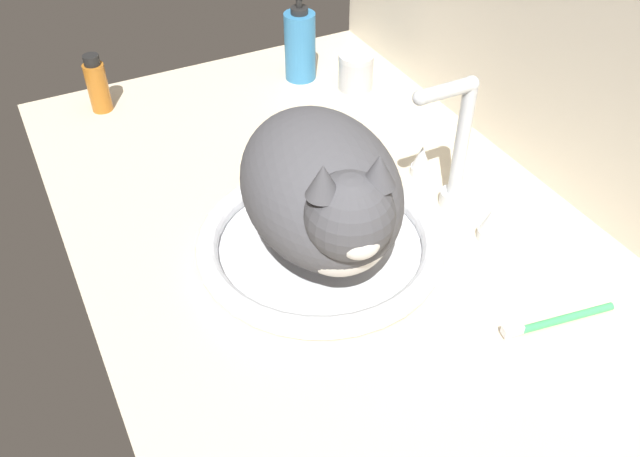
{
  "coord_description": "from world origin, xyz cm",
  "views": [
    {
      "loc": [
        65.49,
        -35.32,
        67.15
      ],
      "look_at": [
        3.58,
        -3.45,
        7.0
      ],
      "focal_mm": 37.63,
      "sensor_mm": 36.0,
      "label": 1
    }
  ],
  "objects_px": {
    "cat": "(324,191)",
    "toothbrush": "(555,320)",
    "faucet": "(455,160)",
    "soap_pump_bottle": "(300,44)",
    "sink_basin": "(320,243)",
    "metal_jar": "(356,71)",
    "amber_bottle": "(97,85)"
  },
  "relations": [
    {
      "from": "sink_basin",
      "to": "toothbrush",
      "type": "xyz_separation_m",
      "value": [
        0.26,
        0.2,
        -0.01
      ]
    },
    {
      "from": "faucet",
      "to": "soap_pump_bottle",
      "type": "bearing_deg",
      "value": -177.38
    },
    {
      "from": "metal_jar",
      "to": "toothbrush",
      "type": "bearing_deg",
      "value": -6.59
    },
    {
      "from": "metal_jar",
      "to": "sink_basin",
      "type": "bearing_deg",
      "value": -35.59
    },
    {
      "from": "cat",
      "to": "toothbrush",
      "type": "bearing_deg",
      "value": 40.31
    },
    {
      "from": "faucet",
      "to": "soap_pump_bottle",
      "type": "xyz_separation_m",
      "value": [
        -0.47,
        -0.02,
        -0.01
      ]
    },
    {
      "from": "sink_basin",
      "to": "metal_jar",
      "type": "xyz_separation_m",
      "value": [
        -0.38,
        0.27,
        0.02
      ]
    },
    {
      "from": "sink_basin",
      "to": "amber_bottle",
      "type": "height_order",
      "value": "amber_bottle"
    },
    {
      "from": "soap_pump_bottle",
      "to": "toothbrush",
      "type": "distance_m",
      "value": 0.73
    },
    {
      "from": "soap_pump_bottle",
      "to": "cat",
      "type": "bearing_deg",
      "value": -22.47
    },
    {
      "from": "amber_bottle",
      "to": "toothbrush",
      "type": "bearing_deg",
      "value": 25.94
    },
    {
      "from": "metal_jar",
      "to": "toothbrush",
      "type": "xyz_separation_m",
      "value": [
        0.64,
        -0.07,
        -0.03
      ]
    },
    {
      "from": "faucet",
      "to": "amber_bottle",
      "type": "xyz_separation_m",
      "value": [
        -0.52,
        -0.4,
        -0.03
      ]
    },
    {
      "from": "soap_pump_bottle",
      "to": "amber_bottle",
      "type": "bearing_deg",
      "value": -98.64
    },
    {
      "from": "amber_bottle",
      "to": "metal_jar",
      "type": "distance_m",
      "value": 0.48
    },
    {
      "from": "cat",
      "to": "sink_basin",
      "type": "bearing_deg",
      "value": 169.55
    },
    {
      "from": "faucet",
      "to": "cat",
      "type": "height_order",
      "value": "cat"
    },
    {
      "from": "metal_jar",
      "to": "soap_pump_bottle",
      "type": "relative_size",
      "value": 0.38
    },
    {
      "from": "cat",
      "to": "amber_bottle",
      "type": "relative_size",
      "value": 3.72
    },
    {
      "from": "sink_basin",
      "to": "metal_jar",
      "type": "relative_size",
      "value": 5.03
    },
    {
      "from": "sink_basin",
      "to": "amber_bottle",
      "type": "relative_size",
      "value": 3.21
    },
    {
      "from": "amber_bottle",
      "to": "soap_pump_bottle",
      "type": "xyz_separation_m",
      "value": [
        0.06,
        0.38,
        0.02
      ]
    },
    {
      "from": "cat",
      "to": "metal_jar",
      "type": "distance_m",
      "value": 0.49
    },
    {
      "from": "toothbrush",
      "to": "sink_basin",
      "type": "bearing_deg",
      "value": -142.2
    },
    {
      "from": "faucet",
      "to": "metal_jar",
      "type": "xyz_separation_m",
      "value": [
        -0.38,
        0.05,
        -0.05
      ]
    },
    {
      "from": "amber_bottle",
      "to": "toothbrush",
      "type": "distance_m",
      "value": 0.87
    },
    {
      "from": "metal_jar",
      "to": "faucet",
      "type": "bearing_deg",
      "value": -8.13
    },
    {
      "from": "sink_basin",
      "to": "toothbrush",
      "type": "height_order",
      "value": "sink_basin"
    },
    {
      "from": "sink_basin",
      "to": "toothbrush",
      "type": "distance_m",
      "value": 0.33
    },
    {
      "from": "faucet",
      "to": "cat",
      "type": "bearing_deg",
      "value": -85.35
    },
    {
      "from": "cat",
      "to": "amber_bottle",
      "type": "height_order",
      "value": "cat"
    },
    {
      "from": "metal_jar",
      "to": "amber_bottle",
      "type": "bearing_deg",
      "value": -107.45
    }
  ]
}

